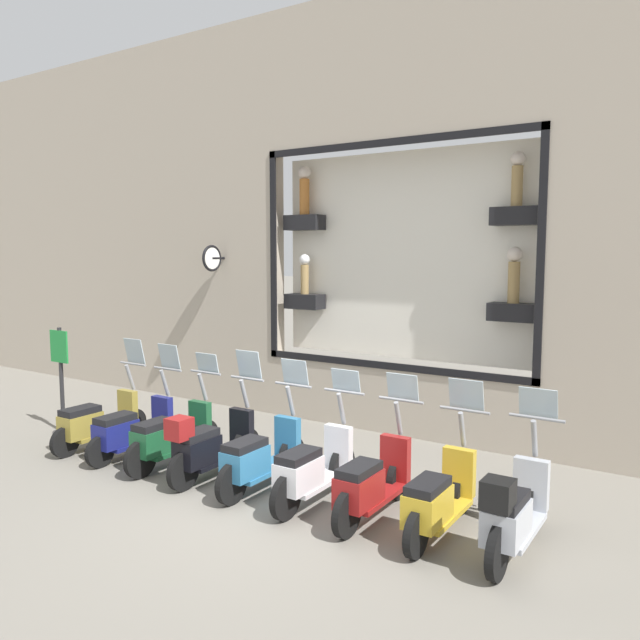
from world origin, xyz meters
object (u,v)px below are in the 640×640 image
shop_sign_post (61,376)px  scooter_white_3 (312,470)px  scooter_silver_0 (513,513)px  scooter_yellow_1 (438,499)px  scooter_navy_7 (131,430)px  scooter_green_6 (169,437)px  scooter_red_2 (371,483)px  scooter_black_5 (209,445)px  scooter_teal_4 (259,458)px  scooter_olive_8 (96,422)px

shop_sign_post → scooter_white_3: bearing=-92.5°
scooter_silver_0 → scooter_yellow_1: 0.83m
scooter_white_3 → scooter_navy_7: bearing=90.1°
scooter_white_3 → scooter_green_6: bearing=90.0°
scooter_silver_0 → scooter_red_2: bearing=88.1°
scooter_yellow_1 → scooter_black_5: 3.31m
scooter_black_5 → scooter_navy_7: scooter_black_5 is taller
scooter_silver_0 → scooter_black_5: bearing=90.0°
scooter_black_5 → scooter_navy_7: (0.05, 1.66, -0.06)m
scooter_white_3 → scooter_teal_4: bearing=90.0°
scooter_silver_0 → scooter_teal_4: (0.06, 3.31, -0.05)m
scooter_yellow_1 → scooter_green_6: scooter_yellow_1 is taller
scooter_red_2 → scooter_white_3: (0.00, 0.83, 0.00)m
shop_sign_post → scooter_red_2: bearing=-92.1°
scooter_black_5 → scooter_green_6: (0.06, 0.83, -0.04)m
scooter_black_5 → shop_sign_post: 3.73m
scooter_silver_0 → scooter_olive_8: 6.62m
scooter_green_6 → scooter_yellow_1: bearing=-90.0°
scooter_teal_4 → scooter_black_5: (-0.06, 0.83, 0.04)m
scooter_silver_0 → scooter_olive_8: bearing=89.5°
scooter_yellow_1 → scooter_green_6: 4.14m
scooter_silver_0 → shop_sign_post: bearing=87.9°
scooter_white_3 → scooter_green_6: (-0.00, 2.48, -0.00)m
scooter_silver_0 → scooter_navy_7: (0.05, 5.79, -0.07)m
scooter_red_2 → scooter_teal_4: 1.66m
scooter_green_6 → scooter_navy_7: 0.83m
scooter_red_2 → scooter_black_5: 2.48m
scooter_yellow_1 → scooter_black_5: size_ratio=1.00×
scooter_black_5 → scooter_olive_8: 2.48m
scooter_black_5 → shop_sign_post: (0.29, 3.68, 0.52)m
scooter_silver_0 → scooter_yellow_1: (0.05, 0.83, -0.06)m
scooter_olive_8 → scooter_white_3: bearing=-90.0°
scooter_white_3 → scooter_green_6: size_ratio=1.00×
scooter_silver_0 → shop_sign_post: 7.84m
scooter_red_2 → scooter_olive_8: (-0.00, 4.97, -0.01)m
scooter_yellow_1 → scooter_white_3: scooter_yellow_1 is taller
scooter_red_2 → shop_sign_post: shop_sign_post is taller
scooter_yellow_1 → scooter_teal_4: 2.48m
scooter_silver_0 → scooter_red_2: 1.66m
scooter_teal_4 → scooter_black_5: 0.83m
scooter_yellow_1 → scooter_navy_7: 4.97m
scooter_yellow_1 → scooter_green_6: size_ratio=1.00×
scooter_teal_4 → scooter_navy_7: 2.48m
scooter_olive_8 → scooter_green_6: bearing=-89.9°
scooter_white_3 → scooter_navy_7: (-0.00, 3.31, -0.02)m
scooter_silver_0 → scooter_black_5: scooter_black_5 is taller
scooter_silver_0 → scooter_green_6: scooter_silver_0 is taller
scooter_red_2 → scooter_navy_7: scooter_navy_7 is taller
scooter_yellow_1 → scooter_olive_8: 5.79m
scooter_black_5 → scooter_green_6: bearing=86.0°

